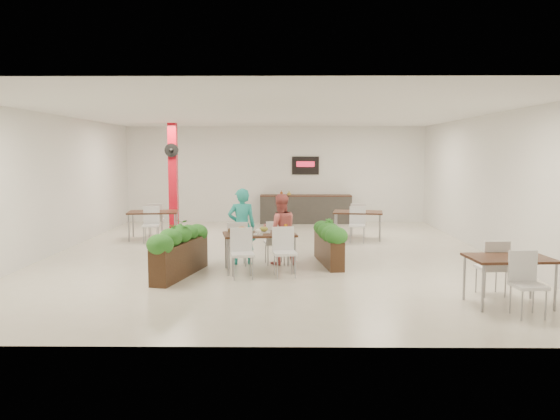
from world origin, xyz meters
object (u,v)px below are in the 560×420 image
object	(u,v)px
red_column	(173,176)
planter_left	(180,249)
planter_right	(329,241)
diner_woman	(280,229)
side_table_a	(153,215)
main_table	(259,239)
side_table_b	(358,216)
diner_man	(242,226)
service_counter	(306,208)
side_table_c	(509,265)

from	to	relation	value
red_column	planter_left	bearing A→B (deg)	-77.40
red_column	planter_right	bearing A→B (deg)	-48.79
diner_woman	planter_right	xyz separation A→B (m)	(1.02, 0.04, -0.25)
side_table_a	main_table	bearing A→B (deg)	-60.10
diner_woman	side_table_b	distance (m)	3.96
diner_man	side_table_a	distance (m)	4.29
service_counter	side_table_a	xyz separation A→B (m)	(-4.25, -3.39, 0.15)
diner_man	diner_woman	bearing A→B (deg)	169.90
diner_woman	side_table_c	bearing A→B (deg)	128.86
diner_man	side_table_c	size ratio (longest dim) A/B	0.97
side_table_b	service_counter	bearing A→B (deg)	119.65
diner_woman	red_column	bearing A→B (deg)	-66.67
diner_man	service_counter	bearing A→B (deg)	-113.29
planter_left	side_table_b	world-z (taller)	planter_left
red_column	side_table_a	xyz separation A→B (m)	(-0.25, -1.53, -1.00)
planter_left	side_table_b	xyz separation A→B (m)	(3.95, 4.49, 0.11)
main_table	side_table_b	bearing A→B (deg)	58.45
main_table	side_table_a	world-z (taller)	same
diner_woman	planter_right	size ratio (longest dim) A/B	0.81
planter_right	main_table	bearing A→B (deg)	-153.90
diner_woman	planter_left	bearing A→B (deg)	20.59
diner_man	main_table	bearing A→B (deg)	110.70
planter_right	side_table_c	distance (m)	3.99
diner_man	planter_left	bearing A→B (deg)	35.86
red_column	service_counter	bearing A→B (deg)	25.00
main_table	planter_left	bearing A→B (deg)	-162.67
side_table_c	side_table_a	bearing A→B (deg)	133.64
service_counter	planter_left	size ratio (longest dim) A/B	1.48
side_table_b	side_table_c	distance (m)	6.60
diner_woman	side_table_c	distance (m)	4.66
planter_right	service_counter	bearing A→B (deg)	92.02
main_table	side_table_a	size ratio (longest dim) A/B	1.09
planter_left	side_table_c	world-z (taller)	planter_left
red_column	planter_right	world-z (taller)	red_column
red_column	diner_man	world-z (taller)	red_column
main_table	planter_left	world-z (taller)	planter_left
main_table	diner_woman	world-z (taller)	diner_woman
diner_man	side_table_b	world-z (taller)	diner_man
service_counter	planter_left	xyz separation A→B (m)	(-2.66, -7.86, 0.03)
red_column	diner_man	xyz separation A→B (m)	(2.42, -4.88, -0.85)
main_table	planter_left	distance (m)	1.54
diner_man	side_table_b	distance (m)	4.43
diner_man	planter_right	world-z (taller)	diner_man
diner_woman	side_table_b	xyz separation A→B (m)	(2.07, 3.38, -0.10)
red_column	side_table_b	size ratio (longest dim) A/B	1.92
diner_man	side_table_b	xyz separation A→B (m)	(2.87, 3.38, -0.16)
diner_woman	side_table_c	xyz separation A→B (m)	(3.52, -3.06, -0.11)
service_counter	planter_left	distance (m)	8.29
red_column	diner_woman	world-z (taller)	red_column
diner_man	side_table_b	bearing A→B (deg)	-140.43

